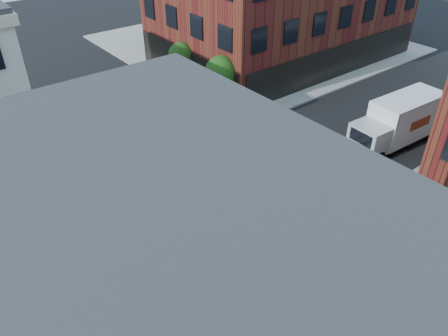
% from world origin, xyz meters
% --- Properties ---
extents(ground, '(120.00, 120.00, 0.00)m').
position_xyz_m(ground, '(0.00, 0.00, 0.00)').
color(ground, black).
rests_on(ground, ground).
extents(sidewalk_ne, '(30.00, 30.00, 0.15)m').
position_xyz_m(sidewalk_ne, '(21.00, 21.00, 0.07)').
color(sidewalk_ne, gray).
rests_on(sidewalk_ne, ground).
extents(building_ne, '(25.00, 16.00, 12.00)m').
position_xyz_m(building_ne, '(20.50, 16.00, 6.00)').
color(building_ne, '#441111').
rests_on(building_ne, ground).
extents(tree_near, '(2.69, 2.69, 4.49)m').
position_xyz_m(tree_near, '(7.56, 9.98, 3.16)').
color(tree_near, black).
rests_on(tree_near, ground).
extents(tree_far, '(2.43, 2.43, 4.07)m').
position_xyz_m(tree_far, '(7.56, 15.98, 2.87)').
color(tree_far, black).
rests_on(tree_far, ground).
extents(signal_pole, '(1.29, 1.24, 4.60)m').
position_xyz_m(signal_pole, '(-6.72, -6.68, 2.86)').
color(signal_pole, black).
rests_on(signal_pole, ground).
extents(box_truck, '(8.29, 2.95, 3.69)m').
position_xyz_m(box_truck, '(13.94, -2.99, 1.92)').
color(box_truck, silver).
rests_on(box_truck, ground).
extents(traffic_cone, '(0.35, 0.35, 0.63)m').
position_xyz_m(traffic_cone, '(-4.20, -5.70, 0.30)').
color(traffic_cone, '#CC5009').
rests_on(traffic_cone, ground).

